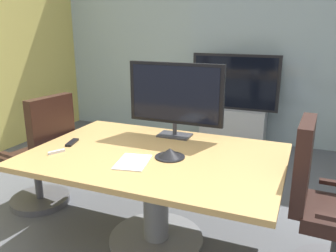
{
  "coord_description": "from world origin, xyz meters",
  "views": [
    {
      "loc": [
        1.14,
        -1.93,
        1.68
      ],
      "look_at": [
        0.12,
        0.54,
        0.9
      ],
      "focal_mm": 36.89,
      "sensor_mm": 36.0,
      "label": 1
    }
  ],
  "objects_px": {
    "tv_monitor": "(175,96)",
    "remote_control": "(72,142)",
    "office_chair_right": "(325,214)",
    "conference_table": "(156,176)",
    "office_chair_left": "(43,161)",
    "wall_display_unit": "(233,116)",
    "conference_phone": "(170,153)"
  },
  "relations": [
    {
      "from": "conference_phone",
      "to": "remote_control",
      "type": "height_order",
      "value": "conference_phone"
    },
    {
      "from": "office_chair_left",
      "to": "remote_control",
      "type": "height_order",
      "value": "office_chair_left"
    },
    {
      "from": "conference_phone",
      "to": "wall_display_unit",
      "type": "bearing_deg",
      "value": 91.42
    },
    {
      "from": "conference_table",
      "to": "conference_phone",
      "type": "distance_m",
      "value": 0.25
    },
    {
      "from": "tv_monitor",
      "to": "wall_display_unit",
      "type": "height_order",
      "value": "tv_monitor"
    },
    {
      "from": "conference_table",
      "to": "tv_monitor",
      "type": "bearing_deg",
      "value": 92.62
    },
    {
      "from": "office_chair_left",
      "to": "office_chair_right",
      "type": "xyz_separation_m",
      "value": [
        2.42,
        -0.01,
        0.0
      ]
    },
    {
      "from": "office_chair_right",
      "to": "tv_monitor",
      "type": "distance_m",
      "value": 1.44
    },
    {
      "from": "remote_control",
      "to": "office_chair_left",
      "type": "bearing_deg",
      "value": 147.45
    },
    {
      "from": "conference_table",
      "to": "office_chair_right",
      "type": "distance_m",
      "value": 1.22
    },
    {
      "from": "tv_monitor",
      "to": "wall_display_unit",
      "type": "distance_m",
      "value": 2.16
    },
    {
      "from": "conference_phone",
      "to": "office_chair_left",
      "type": "bearing_deg",
      "value": 174.12
    },
    {
      "from": "office_chair_right",
      "to": "remote_control",
      "type": "xyz_separation_m",
      "value": [
        -1.94,
        -0.14,
        0.3
      ]
    },
    {
      "from": "tv_monitor",
      "to": "office_chair_left",
      "type": "bearing_deg",
      "value": -163.43
    },
    {
      "from": "office_chair_right",
      "to": "conference_table",
      "type": "bearing_deg",
      "value": 97.27
    },
    {
      "from": "wall_display_unit",
      "to": "remote_control",
      "type": "relative_size",
      "value": 7.71
    },
    {
      "from": "wall_display_unit",
      "to": "remote_control",
      "type": "height_order",
      "value": "wall_display_unit"
    },
    {
      "from": "tv_monitor",
      "to": "remote_control",
      "type": "bearing_deg",
      "value": -144.2
    },
    {
      "from": "conference_table",
      "to": "office_chair_left",
      "type": "relative_size",
      "value": 1.73
    },
    {
      "from": "wall_display_unit",
      "to": "conference_phone",
      "type": "distance_m",
      "value": 2.57
    },
    {
      "from": "office_chair_right",
      "to": "remote_control",
      "type": "height_order",
      "value": "office_chair_right"
    },
    {
      "from": "office_chair_right",
      "to": "remote_control",
      "type": "bearing_deg",
      "value": 96.98
    },
    {
      "from": "office_chair_left",
      "to": "remote_control",
      "type": "relative_size",
      "value": 6.41
    },
    {
      "from": "tv_monitor",
      "to": "remote_control",
      "type": "xyz_separation_m",
      "value": [
        -0.71,
        -0.51,
        -0.35
      ]
    },
    {
      "from": "conference_phone",
      "to": "conference_table",
      "type": "bearing_deg",
      "value": 167.3
    },
    {
      "from": "office_chair_left",
      "to": "tv_monitor",
      "type": "height_order",
      "value": "tv_monitor"
    },
    {
      "from": "conference_table",
      "to": "wall_display_unit",
      "type": "height_order",
      "value": "wall_display_unit"
    },
    {
      "from": "office_chair_left",
      "to": "remote_control",
      "type": "bearing_deg",
      "value": 81.17
    },
    {
      "from": "wall_display_unit",
      "to": "tv_monitor",
      "type": "bearing_deg",
      "value": -92.47
    },
    {
      "from": "office_chair_right",
      "to": "wall_display_unit",
      "type": "relative_size",
      "value": 0.83
    },
    {
      "from": "conference_table",
      "to": "tv_monitor",
      "type": "distance_m",
      "value": 0.71
    },
    {
      "from": "office_chair_right",
      "to": "remote_control",
      "type": "distance_m",
      "value": 1.97
    }
  ]
}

